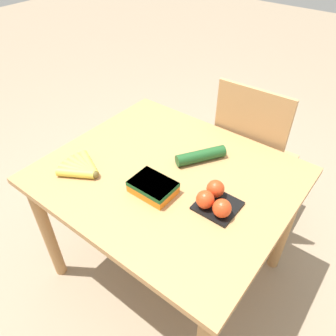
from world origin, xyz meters
TOP-DOWN VIEW (x-y plane):
  - ground_plane at (0.00, 0.00)m, footprint 12.00×12.00m
  - dining_table at (0.00, 0.00)m, footprint 1.07×0.92m
  - chair at (0.14, 0.61)m, footprint 0.44×0.42m
  - banana_bunch at (-0.31, -0.22)m, footprint 0.19×0.19m
  - tomato_pack at (0.27, -0.05)m, footprint 0.16×0.16m
  - carrot_bag at (0.02, -0.13)m, footprint 0.18×0.13m
  - cucumber_near at (0.06, 0.16)m, footprint 0.17×0.23m

SIDE VIEW (x-z plane):
  - ground_plane at x=0.00m, z-range 0.00..0.00m
  - chair at x=0.14m, z-range 0.00..0.99m
  - dining_table at x=0.00m, z-range 0.26..0.99m
  - banana_bunch at x=-0.31m, z-range 0.73..0.77m
  - cucumber_near at x=0.06m, z-range 0.73..0.79m
  - carrot_bag at x=0.02m, z-range 0.74..0.79m
  - tomato_pack at x=0.27m, z-range 0.73..0.81m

